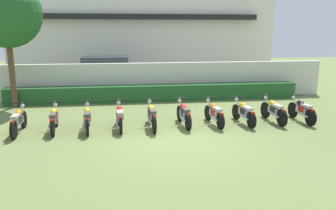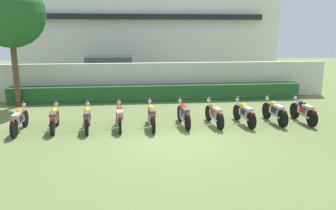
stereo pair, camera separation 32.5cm
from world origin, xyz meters
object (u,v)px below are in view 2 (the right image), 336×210
(motorcycle_in_row_6, at_px, (214,113))
(motorcycle_in_row_7, at_px, (244,113))
(motorcycle_in_row_3, at_px, (119,116))
(motorcycle_in_row_9, at_px, (303,111))
(motorcycle_in_row_1, at_px, (54,118))
(motorcycle_in_row_4, at_px, (151,115))
(motorcycle_in_row_0, at_px, (19,119))
(motorcycle_in_row_8, at_px, (275,111))
(parked_car, at_px, (112,72))
(motorcycle_in_row_2, at_px, (87,118))
(tree_near_inspector, at_px, (10,13))
(motorcycle_in_row_5, at_px, (184,114))

(motorcycle_in_row_6, bearing_deg, motorcycle_in_row_7, -96.84)
(motorcycle_in_row_3, bearing_deg, motorcycle_in_row_9, -92.85)
(motorcycle_in_row_7, bearing_deg, motorcycle_in_row_1, 84.40)
(motorcycle_in_row_3, xyz_separation_m, motorcycle_in_row_4, (1.13, -0.05, 0.01))
(motorcycle_in_row_0, relative_size, motorcycle_in_row_8, 1.02)
(motorcycle_in_row_8, bearing_deg, motorcycle_in_row_0, 86.93)
(parked_car, xyz_separation_m, motorcycle_in_row_2, (-0.42, -8.79, -0.49))
(motorcycle_in_row_0, distance_m, motorcycle_in_row_6, 6.84)
(motorcycle_in_row_6, xyz_separation_m, motorcycle_in_row_9, (3.43, -0.03, 0.01))
(motorcycle_in_row_7, bearing_deg, tree_near_inspector, 60.75)
(motorcycle_in_row_5, relative_size, motorcycle_in_row_7, 0.99)
(parked_car, xyz_separation_m, motorcycle_in_row_5, (3.01, -8.65, -0.49))
(motorcycle_in_row_2, height_order, motorcycle_in_row_8, motorcycle_in_row_8)
(motorcycle_in_row_3, xyz_separation_m, motorcycle_in_row_6, (3.45, 0.04, -0.00))
(parked_car, height_order, tree_near_inspector, tree_near_inspector)
(parked_car, relative_size, tree_near_inspector, 0.80)
(motorcycle_in_row_0, bearing_deg, tree_near_inspector, 16.03)
(tree_near_inspector, xyz_separation_m, motorcycle_in_row_8, (10.51, -3.98, -3.68))
(motorcycle_in_row_3, relative_size, motorcycle_in_row_9, 1.01)
(parked_car, height_order, motorcycle_in_row_2, parked_car)
(motorcycle_in_row_1, distance_m, motorcycle_in_row_2, 1.14)
(motorcycle_in_row_7, height_order, motorcycle_in_row_9, motorcycle_in_row_9)
(motorcycle_in_row_7, relative_size, motorcycle_in_row_8, 0.98)
(motorcycle_in_row_2, height_order, motorcycle_in_row_5, motorcycle_in_row_5)
(motorcycle_in_row_0, height_order, motorcycle_in_row_2, motorcycle_in_row_0)
(motorcycle_in_row_1, height_order, motorcycle_in_row_8, motorcycle_in_row_8)
(parked_car, height_order, motorcycle_in_row_8, parked_car)
(motorcycle_in_row_0, height_order, motorcycle_in_row_8, motorcycle_in_row_8)
(motorcycle_in_row_0, relative_size, motorcycle_in_row_7, 1.04)
(motorcycle_in_row_5, distance_m, motorcycle_in_row_9, 4.56)
(motorcycle_in_row_0, distance_m, motorcycle_in_row_8, 9.17)
(motorcycle_in_row_4, xyz_separation_m, motorcycle_in_row_7, (3.44, 0.07, -0.01))
(parked_car, relative_size, motorcycle_in_row_7, 2.44)
(motorcycle_in_row_4, distance_m, motorcycle_in_row_6, 2.31)
(tree_near_inspector, distance_m, motorcycle_in_row_9, 12.84)
(motorcycle_in_row_2, xyz_separation_m, motorcycle_in_row_9, (7.98, 0.09, 0.01))
(motorcycle_in_row_0, bearing_deg, motorcycle_in_row_4, -91.54)
(motorcycle_in_row_4, height_order, motorcycle_in_row_5, motorcycle_in_row_4)
(motorcycle_in_row_4, distance_m, motorcycle_in_row_9, 5.74)
(motorcycle_in_row_4, bearing_deg, motorcycle_in_row_1, 87.34)
(motorcycle_in_row_6, bearing_deg, motorcycle_in_row_2, 85.58)
(parked_car, xyz_separation_m, motorcycle_in_row_9, (7.57, -8.71, -0.48))
(motorcycle_in_row_1, bearing_deg, motorcycle_in_row_6, -94.71)
(motorcycle_in_row_5, bearing_deg, motorcycle_in_row_0, 87.18)
(motorcycle_in_row_4, xyz_separation_m, motorcycle_in_row_6, (2.31, 0.09, -0.01))
(tree_near_inspector, height_order, motorcycle_in_row_6, tree_near_inspector)
(parked_car, distance_m, tree_near_inspector, 6.94)
(motorcycle_in_row_6, bearing_deg, motorcycle_in_row_1, 84.45)
(motorcycle_in_row_2, xyz_separation_m, motorcycle_in_row_5, (3.42, 0.14, 0.00))
(tree_near_inspector, height_order, motorcycle_in_row_1, tree_near_inspector)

